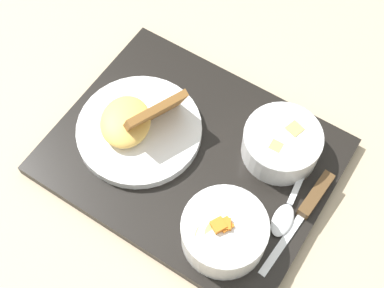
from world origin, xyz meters
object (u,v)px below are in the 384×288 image
(knife, at_px, (312,201))
(spoon, at_px, (290,204))
(bowl_soup, at_px, (282,142))
(plate_main, at_px, (138,126))
(bowl_salad, at_px, (224,231))

(knife, bearing_deg, spoon, -47.92)
(bowl_soup, xyz_separation_m, plate_main, (0.21, 0.06, -0.01))
(plate_main, height_order, knife, plate_main)
(plate_main, height_order, spoon, plate_main)
(plate_main, relative_size, spoon, 1.21)
(bowl_soup, xyz_separation_m, spoon, (-0.04, 0.08, -0.02))
(bowl_soup, height_order, knife, bowl_soup)
(plate_main, bearing_deg, spoon, 175.36)
(knife, relative_size, spoon, 1.14)
(bowl_soup, distance_m, spoon, 0.09)
(bowl_salad, height_order, knife, bowl_salad)
(bowl_salad, distance_m, bowl_soup, 0.16)
(bowl_soup, height_order, plate_main, plate_main)
(knife, bearing_deg, bowl_salad, -30.59)
(plate_main, xyz_separation_m, spoon, (-0.25, 0.02, -0.01))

